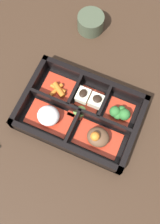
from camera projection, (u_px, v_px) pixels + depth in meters
ground_plane at (80, 115)px, 0.71m from camera, size 3.00×3.00×0.00m
bento_base at (80, 114)px, 0.70m from camera, size 0.31×0.21×0.01m
bento_rim at (80, 112)px, 0.69m from camera, size 0.31×0.21×0.05m
bowl_stew at (98, 137)px, 0.66m from camera, size 0.12×0.07×0.05m
bowl_rice at (49, 116)px, 0.68m from camera, size 0.12×0.07×0.04m
bowl_greens at (120, 113)px, 0.68m from camera, size 0.07×0.07×0.04m
bowl_tofu at (90, 99)px, 0.70m from camera, size 0.08×0.07×0.04m
bowl_carrots at (58, 88)px, 0.72m from camera, size 0.08×0.07×0.02m
bowl_pickles at (78, 112)px, 0.70m from camera, size 0.04×0.04×0.01m
tea_cup at (91, 22)px, 0.78m from camera, size 0.08×0.08×0.05m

